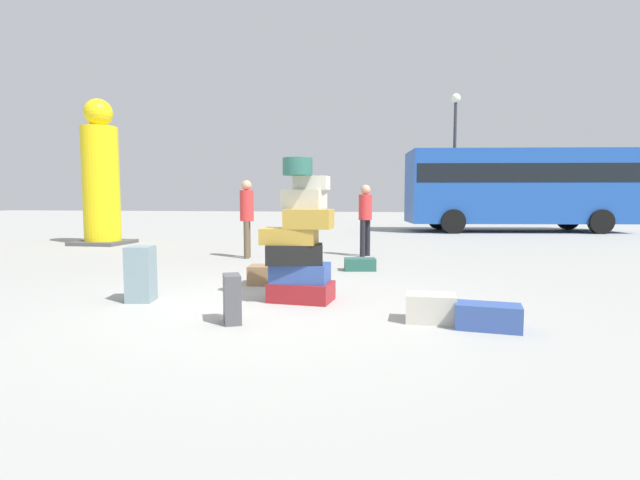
# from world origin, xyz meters

# --- Properties ---
(ground_plane) EXTENTS (80.00, 80.00, 0.00)m
(ground_plane) POSITION_xyz_m (0.00, 0.00, 0.00)
(ground_plane) COLOR #9E9E99
(suitcase_tower) EXTENTS (0.91, 0.73, 1.81)m
(suitcase_tower) POSITION_xyz_m (0.35, 0.36, 0.72)
(suitcase_tower) COLOR maroon
(suitcase_tower) RESTS_ON ground
(suitcase_charcoal_foreground_near) EXTENTS (0.28, 0.35, 0.52)m
(suitcase_charcoal_foreground_near) POSITION_xyz_m (-0.13, -0.83, 0.26)
(suitcase_charcoal_foreground_near) COLOR #4C4C51
(suitcase_charcoal_foreground_near) RESTS_ON ground
(suitcase_slate_left_side) EXTENTS (0.36, 0.38, 0.71)m
(suitcase_slate_left_side) POSITION_xyz_m (-1.64, -0.01, 0.35)
(suitcase_slate_left_side) COLOR gray
(suitcase_slate_left_side) RESTS_ON ground
(suitcase_brown_foreground_far) EXTENTS (0.79, 0.49, 0.29)m
(suitcase_brown_foreground_far) POSITION_xyz_m (-0.29, 1.46, 0.14)
(suitcase_brown_foreground_far) COLOR olive
(suitcase_brown_foreground_far) RESTS_ON ground
(suitcase_cream_right_side) EXTENTS (0.53, 0.37, 0.30)m
(suitcase_cream_right_side) POSITION_xyz_m (1.94, -0.44, 0.15)
(suitcase_cream_right_side) COLOR beige
(suitcase_cream_right_side) RESTS_ON ground
(suitcase_navy_behind_tower) EXTENTS (0.67, 0.40, 0.26)m
(suitcase_navy_behind_tower) POSITION_xyz_m (2.49, -0.64, 0.13)
(suitcase_navy_behind_tower) COLOR #334F99
(suitcase_navy_behind_tower) RESTS_ON ground
(suitcase_teal_upright_blue) EXTENTS (0.61, 0.43, 0.22)m
(suitcase_teal_upright_blue) POSITION_xyz_m (0.89, 3.09, 0.11)
(suitcase_teal_upright_blue) COLOR #26594C
(suitcase_teal_upright_blue) RESTS_ON ground
(person_bearded_onlooker) EXTENTS (0.30, 0.32, 1.61)m
(person_bearded_onlooker) POSITION_xyz_m (0.82, 5.24, 0.97)
(person_bearded_onlooker) COLOR black
(person_bearded_onlooker) RESTS_ON ground
(person_tourist_with_camera) EXTENTS (0.30, 0.34, 1.70)m
(person_tourist_with_camera) POSITION_xyz_m (-1.71, 4.50, 1.02)
(person_tourist_with_camera) COLOR brown
(person_tourist_with_camera) RESTS_ON ground
(yellow_dummy_statue) EXTENTS (1.39, 1.39, 4.08)m
(yellow_dummy_statue) POSITION_xyz_m (-6.77, 6.84, 1.81)
(yellow_dummy_statue) COLOR yellow
(yellow_dummy_statue) RESTS_ON ground
(parked_bus) EXTENTS (8.56, 3.60, 3.15)m
(parked_bus) POSITION_xyz_m (6.02, 14.36, 1.83)
(parked_bus) COLOR #1E4CA5
(parked_bus) RESTS_ON ground
(lamp_post) EXTENTS (0.36, 0.36, 5.32)m
(lamp_post) POSITION_xyz_m (3.62, 13.86, 3.54)
(lamp_post) COLOR #333338
(lamp_post) RESTS_ON ground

